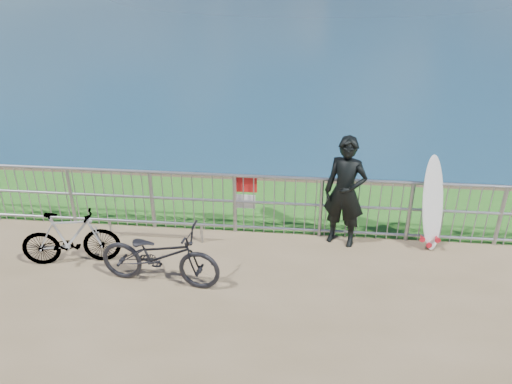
# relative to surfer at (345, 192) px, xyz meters

# --- Properties ---
(grass_strip) EXTENTS (120.00, 120.00, 0.00)m
(grass_strip) POSITION_rel_surfer_xyz_m (-1.38, 1.27, -0.95)
(grass_strip) COLOR #22621B
(grass_strip) RESTS_ON ground
(railing) EXTENTS (10.06, 0.10, 1.13)m
(railing) POSITION_rel_surfer_xyz_m (-1.36, 0.18, -0.38)
(railing) COLOR gray
(railing) RESTS_ON ground
(surfer) EXTENTS (0.81, 0.67, 1.92)m
(surfer) POSITION_rel_surfer_xyz_m (0.00, 0.00, 0.00)
(surfer) COLOR black
(surfer) RESTS_ON ground
(surfboard) EXTENTS (0.55, 0.53, 1.63)m
(surfboard) POSITION_rel_surfer_xyz_m (1.44, 0.01, -0.21)
(surfboard) COLOR silver
(surfboard) RESTS_ON ground
(bicycle_near) EXTENTS (1.92, 0.84, 0.98)m
(bicycle_near) POSITION_rel_surfer_xyz_m (-2.78, -1.46, -0.47)
(bicycle_near) COLOR black
(bicycle_near) RESTS_ON ground
(bicycle_far) EXTENTS (1.59, 0.75, 0.92)m
(bicycle_far) POSITION_rel_surfer_xyz_m (-4.34, -1.08, -0.50)
(bicycle_far) COLOR black
(bicycle_far) RESTS_ON ground
(bike_rack) EXTENTS (1.82, 0.05, 0.38)m
(bike_rack) POSITION_rel_surfer_xyz_m (-3.21, -0.27, -0.65)
(bike_rack) COLOR gray
(bike_rack) RESTS_ON ground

